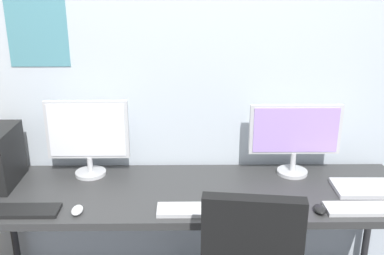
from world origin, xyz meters
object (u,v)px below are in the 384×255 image
mouse_right_side (320,209)px  laptop_closed (363,188)px  keyboard_center (193,210)px  keyboard_left (25,211)px  desk (192,198)px  keyboard_right (359,209)px  monitor_left (88,135)px  monitor_right (295,135)px  pc_tower (0,157)px  mouse_left_side (77,210)px

mouse_right_side → laptop_closed: 0.39m
keyboard_center → laptop_closed: size_ratio=1.12×
keyboard_left → desk: bearing=15.3°
desk → keyboard_left: keyboard_left is taller
keyboard_right → laptop_closed: laptop_closed is taller
monitor_left → keyboard_right: bearing=-17.1°
monitor_right → keyboard_right: 0.56m
pc_tower → mouse_right_side: 1.75m
keyboard_left → mouse_right_side: (1.48, -0.01, 0.01)m
keyboard_left → mouse_right_side: size_ratio=3.56×
keyboard_left → laptop_closed: size_ratio=1.07×
keyboard_center → laptop_closed: (0.94, 0.22, 0.00)m
mouse_right_side → mouse_left_side: bearing=179.7°
laptop_closed → keyboard_right: bearing=-114.5°
keyboard_left → mouse_left_side: bearing=-1.6°
desk → keyboard_right: keyboard_right is taller
pc_tower → laptop_closed: (2.02, -0.11, -0.15)m
desk → monitor_left: (-0.60, 0.21, 0.30)m
pc_tower → keyboard_center: 1.13m
monitor_left → laptop_closed: 1.58m
keyboard_right → keyboard_left: bearing=180.0°
desk → mouse_left_side: (-0.58, -0.24, 0.06)m
desk → mouse_right_side: size_ratio=24.87×
keyboard_right → monitor_right: bearing=118.5°
desk → mouse_right_side: bearing=-20.9°
keyboard_center → laptop_closed: laptop_closed is taller
monitor_right → mouse_left_side: (-1.18, -0.45, -0.23)m
desk → keyboard_left: 0.87m
keyboard_left → mouse_left_side: mouse_left_side is taller
mouse_right_side → keyboard_right: bearing=3.6°
keyboard_right → laptop_closed: bearing=64.6°
mouse_right_side → laptop_closed: mouse_right_side is taller
keyboard_center → monitor_right: bearing=36.4°
monitor_left → mouse_left_side: bearing=-87.1°
keyboard_left → laptop_closed: bearing=7.0°
desk → pc_tower: pc_tower is taller
monitor_left → monitor_right: monitor_left is taller
mouse_left_side → laptop_closed: mouse_left_side is taller
desk → keyboard_left: bearing=-164.7°
monitor_right → laptop_closed: monitor_right is taller
pc_tower → mouse_left_side: bearing=-34.2°
desk → keyboard_right: (0.84, -0.23, 0.06)m
monitor_right → mouse_left_side: monitor_right is taller
desk → keyboard_right: 0.87m
desk → keyboard_center: bearing=-90.0°
desk → monitor_right: (0.60, 0.21, 0.30)m
keyboard_right → mouse_left_side: bearing=-179.7°
monitor_left → mouse_left_side: size_ratio=4.94×
mouse_left_side → pc_tower: bearing=145.8°
monitor_right → mouse_right_side: 0.51m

